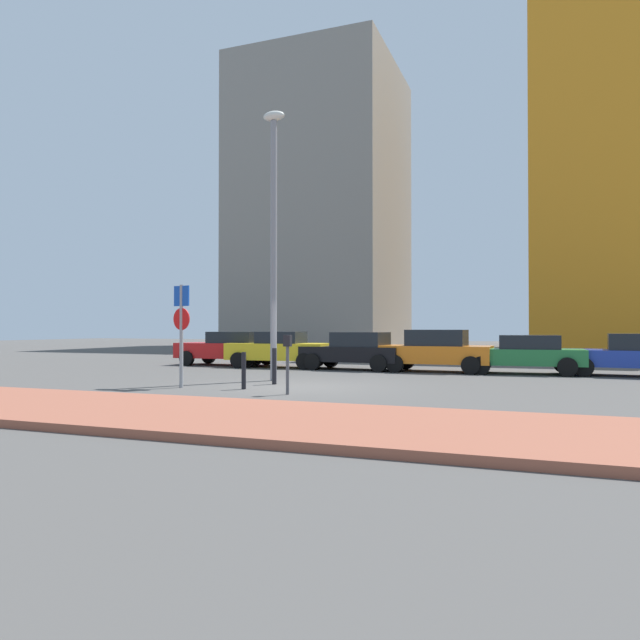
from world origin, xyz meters
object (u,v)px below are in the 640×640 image
parked_car_yellow (279,349)px  street_lamp (274,225)px  parked_car_black (355,350)px  traffic_bollard_mid (274,366)px  parked_car_blue (635,354)px  parked_car_green (524,353)px  traffic_bollard_near (244,371)px  parking_meter (288,356)px  parked_car_orange (437,350)px  parked_car_red (229,348)px  parking_sign_post (181,323)px

parked_car_yellow → street_lamp: (2.36, -5.48, 4.05)m
parked_car_black → traffic_bollard_mid: 6.47m
parked_car_yellow → parked_car_blue: parked_car_yellow is taller
parked_car_yellow → parked_car_green: 9.50m
parked_car_yellow → traffic_bollard_near: parked_car_yellow is taller
traffic_bollard_mid → parked_car_yellow: bearing=113.8°
parked_car_yellow → traffic_bollard_mid: 7.17m
parking_meter → parked_car_orange: bearing=76.3°
parked_car_red → parked_car_black: parked_car_red is taller
street_lamp → traffic_bollard_near: 5.05m
traffic_bollard_near → traffic_bollard_mid: traffic_bollard_mid is taller
parking_sign_post → traffic_bollard_near: parking_sign_post is taller
parked_car_red → parked_car_green: parked_car_red is taller
parked_car_green → traffic_bollard_near: bearing=-129.9°
parked_car_black → parked_car_blue: (9.68, 0.31, -0.01)m
parked_car_green → parked_car_blue: size_ratio=0.95×
parked_car_red → parking_meter: (6.91, -9.30, 0.17)m
parking_sign_post → street_lamp: bearing=63.2°
parked_car_yellow → parked_car_orange: size_ratio=1.06×
traffic_bollard_near → traffic_bollard_mid: bearing=83.8°
parked_car_green → traffic_bollard_mid: (-6.61, -6.58, -0.20)m
parked_car_green → parked_car_red: bearing=177.7°
street_lamp → parking_meter: bearing=-59.5°
parked_car_orange → parking_meter: size_ratio=2.75×
parked_car_black → parked_car_orange: 3.13m
parked_car_orange → street_lamp: (-4.08, -5.42, 4.00)m
parked_car_yellow → traffic_bollard_mid: parked_car_yellow is taller
parked_car_orange → parked_car_blue: bearing=2.4°
parked_car_green → parked_car_blue: bearing=2.9°
parked_car_green → traffic_bollard_mid: 9.33m
parked_car_yellow → parked_car_orange: bearing=-0.6°
parked_car_black → parking_meter: size_ratio=2.80×
parked_car_blue → street_lamp: size_ratio=0.52×
parking_sign_post → traffic_bollard_near: (1.79, 0.22, -1.26)m
parked_car_yellow → street_lamp: bearing=-66.7°
parking_meter → parked_car_red: bearing=126.6°
parked_car_blue → parking_meter: bearing=-134.0°
parked_car_red → parked_car_orange: bearing=-3.6°
parked_car_red → parked_car_blue: (15.59, -0.30, -0.01)m
parking_sign_post → parked_car_red: bearing=111.9°
parked_car_red → parking_sign_post: (3.54, -8.81, 0.99)m
parked_car_red → parked_car_green: 12.11m
parked_car_black → traffic_bollard_mid: parked_car_black is taller
parked_car_orange → parking_meter: bearing=-103.7°
parked_car_black → traffic_bollard_mid: (-0.41, -6.45, -0.24)m
parked_car_black → parked_car_blue: parked_car_black is taller
parked_car_yellow → parking_meter: (4.31, -8.79, 0.18)m
parked_car_green → parked_car_blue: 3.49m
parked_car_yellow → parked_car_black: (3.31, -0.10, 0.00)m
parking_sign_post → traffic_bollard_mid: parking_sign_post is taller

